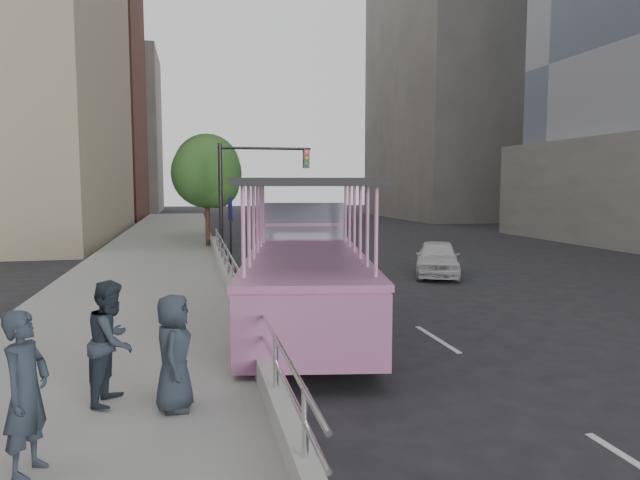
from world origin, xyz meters
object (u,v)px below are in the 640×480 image
(pedestrian_near, at_px, (26,393))
(pedestrian_far, at_px, (174,352))
(traffic_signal, at_px, (247,182))
(street_tree_far, at_px, (209,169))
(duck_boat, at_px, (306,268))
(pedestrian_mid, at_px, (112,341))
(street_tree_near, at_px, (209,176))
(car, at_px, (437,258))
(parking_sign, at_px, (230,225))

(pedestrian_near, xyz_separation_m, pedestrian_far, (1.46, 1.45, -0.08))
(traffic_signal, distance_m, street_tree_far, 9.57)
(duck_boat, distance_m, pedestrian_mid, 6.77)
(pedestrian_mid, height_order, traffic_signal, traffic_signal)
(duck_boat, relative_size, street_tree_near, 1.88)
(duck_boat, distance_m, street_tree_far, 21.71)
(street_tree_far, bearing_deg, car, -63.64)
(pedestrian_mid, xyz_separation_m, parking_sign, (2.62, 14.51, 0.62))
(pedestrian_far, height_order, street_tree_far, street_tree_far)
(pedestrian_far, xyz_separation_m, street_tree_far, (1.34, 27.48, 3.21))
(traffic_signal, bearing_deg, duck_boat, -88.65)
(duck_boat, xyz_separation_m, parking_sign, (-1.26, 8.96, 0.50))
(pedestrian_mid, relative_size, street_tree_far, 0.27)
(pedestrian_near, distance_m, pedestrian_mid, 2.04)
(street_tree_near, relative_size, street_tree_far, 0.89)
(traffic_signal, relative_size, street_tree_far, 0.81)
(pedestrian_mid, bearing_deg, duck_boat, -22.17)
(car, height_order, street_tree_near, street_tree_near)
(duck_boat, bearing_deg, street_tree_far, 94.48)
(parking_sign, xyz_separation_m, traffic_signal, (0.98, 3.04, 1.71))
(pedestrian_near, relative_size, street_tree_near, 0.31)
(car, relative_size, pedestrian_mid, 2.23)
(street_tree_near, bearing_deg, pedestrian_near, -96.47)
(pedestrian_far, distance_m, parking_sign, 15.13)
(car, bearing_deg, traffic_signal, 158.52)
(car, xyz_separation_m, traffic_signal, (-6.41, 6.32, 2.84))
(duck_boat, relative_size, pedestrian_mid, 6.18)
(pedestrian_near, distance_m, parking_sign, 16.78)
(parking_sign, height_order, traffic_signal, traffic_signal)
(duck_boat, relative_size, traffic_signal, 2.06)
(pedestrian_far, distance_m, street_tree_near, 21.69)
(parking_sign, height_order, street_tree_near, street_tree_near)
(pedestrian_far, relative_size, street_tree_near, 0.28)
(pedestrian_mid, height_order, parking_sign, parking_sign)
(street_tree_far, bearing_deg, street_tree_near, -91.91)
(car, distance_m, pedestrian_mid, 15.05)
(pedestrian_near, xyz_separation_m, pedestrian_mid, (0.60, 1.95, -0.01))
(car, bearing_deg, pedestrian_mid, -108.55)
(pedestrian_near, height_order, street_tree_near, street_tree_near)
(pedestrian_mid, distance_m, traffic_signal, 18.07)
(pedestrian_mid, relative_size, street_tree_near, 0.30)
(pedestrian_mid, bearing_deg, traffic_signal, 1.21)
(traffic_signal, xyz_separation_m, street_tree_far, (-1.40, 9.43, 0.81))
(pedestrian_far, bearing_deg, car, -32.62)
(duck_boat, bearing_deg, pedestrian_near, -120.87)
(pedestrian_near, bearing_deg, pedestrian_mid, -0.23)
(pedestrian_far, bearing_deg, pedestrian_mid, 65.06)
(car, bearing_deg, street_tree_far, 139.49)
(car, distance_m, street_tree_far, 17.95)
(parking_sign, relative_size, traffic_signal, 0.55)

